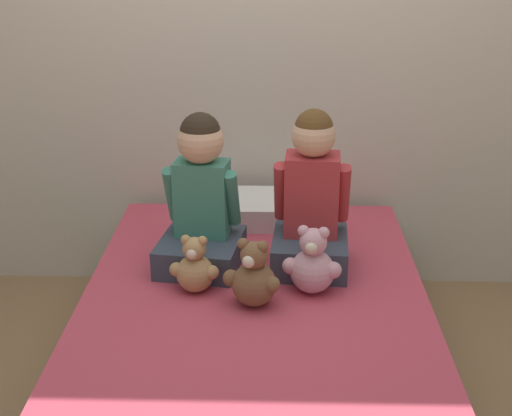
# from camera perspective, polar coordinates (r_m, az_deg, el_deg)

# --- Properties ---
(ground_plane) EXTENTS (14.00, 14.00, 0.00)m
(ground_plane) POSITION_cam_1_polar(r_m,az_deg,el_deg) (3.00, -0.10, -14.53)
(ground_plane) COLOR #93704C
(wall_behind_bed) EXTENTS (8.00, 0.06, 2.50)m
(wall_behind_bed) POSITION_cam_1_polar(r_m,az_deg,el_deg) (3.46, 0.38, 13.18)
(wall_behind_bed) COLOR beige
(wall_behind_bed) RESTS_ON ground_plane
(bed) EXTENTS (1.33, 1.85, 0.46)m
(bed) POSITION_cam_1_polar(r_m,az_deg,el_deg) (2.87, -0.10, -10.91)
(bed) COLOR #473828
(bed) RESTS_ON ground_plane
(child_on_left) EXTENTS (0.37, 0.39, 0.64)m
(child_on_left) POSITION_cam_1_polar(r_m,az_deg,el_deg) (2.89, -4.42, 0.54)
(child_on_left) COLOR #384251
(child_on_left) RESTS_ON bed
(child_on_right) EXTENTS (0.32, 0.35, 0.65)m
(child_on_right) POSITION_cam_1_polar(r_m,az_deg,el_deg) (2.88, 4.46, 0.50)
(child_on_right) COLOR #384251
(child_on_right) RESTS_ON bed
(teddy_bear_held_by_left_child) EXTENTS (0.19, 0.15, 0.23)m
(teddy_bear_held_by_left_child) POSITION_cam_1_polar(r_m,az_deg,el_deg) (2.74, -4.91, -4.80)
(teddy_bear_held_by_left_child) COLOR tan
(teddy_bear_held_by_left_child) RESTS_ON bed
(teddy_bear_held_by_right_child) EXTENTS (0.22, 0.17, 0.27)m
(teddy_bear_held_by_right_child) POSITION_cam_1_polar(r_m,az_deg,el_deg) (2.72, 4.53, -4.53)
(teddy_bear_held_by_right_child) COLOR #DBA3B2
(teddy_bear_held_by_right_child) RESTS_ON bed
(teddy_bear_between_children) EXTENTS (0.21, 0.17, 0.26)m
(teddy_bear_between_children) POSITION_cam_1_polar(r_m,az_deg,el_deg) (2.63, -0.28, -5.61)
(teddy_bear_between_children) COLOR brown
(teddy_bear_between_children) RESTS_ON bed
(pillow_at_headboard) EXTENTS (0.59, 0.34, 0.11)m
(pillow_at_headboard) POSITION_cam_1_polar(r_m,az_deg,el_deg) (3.38, 0.24, -0.08)
(pillow_at_headboard) COLOR white
(pillow_at_headboard) RESTS_ON bed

